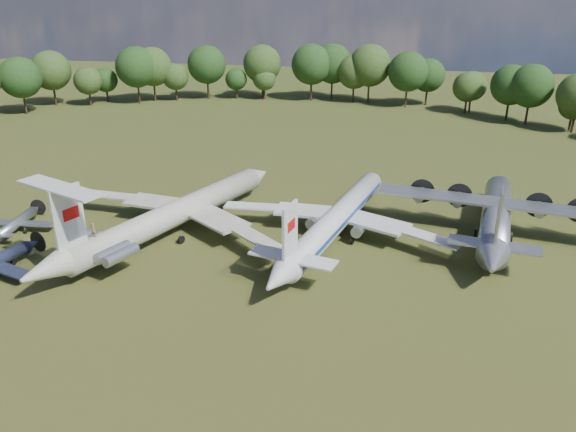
% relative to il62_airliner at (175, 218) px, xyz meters
% --- Properties ---
extents(ground, '(300.00, 300.00, 0.00)m').
position_rel_il62_airliner_xyz_m(ground, '(3.44, -2.08, -2.19)').
color(ground, '#294316').
rests_on(ground, ground).
extents(il62_airliner, '(48.74, 54.31, 4.37)m').
position_rel_il62_airliner_xyz_m(il62_airliner, '(0.00, 0.00, 0.00)').
color(il62_airliner, '#B9B8B4').
rests_on(il62_airliner, ground).
extents(tu104_jet, '(39.93, 47.52, 4.13)m').
position_rel_il62_airliner_xyz_m(tu104_jet, '(20.44, 2.73, -0.12)').
color(tu104_jet, beige).
rests_on(tu104_jet, ground).
extents(an12_transport, '(35.37, 38.26, 4.42)m').
position_rel_il62_airliner_xyz_m(an12_transport, '(40.14, 6.90, 0.03)').
color(an12_transport, gray).
rests_on(an12_transport, ground).
extents(small_prop_northwest, '(10.51, 13.59, 1.88)m').
position_rel_il62_airliner_xyz_m(small_prop_northwest, '(-20.41, -3.37, -1.25)').
color(small_prop_northwest, '#ACAFB5').
rests_on(small_prop_northwest, ground).
extents(person_on_il62, '(0.64, 0.44, 1.67)m').
position_rel_il62_airliner_xyz_m(person_on_il62, '(-4.68, -11.31, 3.02)').
color(person_on_il62, olive).
rests_on(person_on_il62, il62_airliner).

